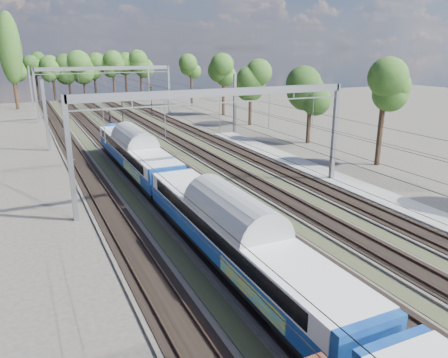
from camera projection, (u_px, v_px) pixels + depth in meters
name	position (u px, v px, depth m)	size (l,w,h in m)	color
track_bed	(165.00, 158.00, 49.40)	(21.00, 130.00, 0.34)	#47423A
platform	(421.00, 214.00, 32.58)	(3.00, 70.00, 0.30)	gray
catenary	(147.00, 95.00, 54.39)	(25.65, 130.00, 9.00)	gray
tree_belt	(123.00, 68.00, 92.21)	(39.64, 100.11, 12.26)	black
poplar	(10.00, 49.00, 86.09)	(4.40, 4.40, 19.04)	black
emu_train	(237.00, 230.00, 23.36)	(3.10, 65.61, 4.54)	black
worker	(110.00, 117.00, 73.19)	(0.72, 0.47, 1.97)	black
signal_near	(122.00, 110.00, 64.78)	(0.33, 0.30, 5.10)	black
signal_far	(151.00, 97.00, 78.84)	(0.38, 0.35, 5.58)	black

